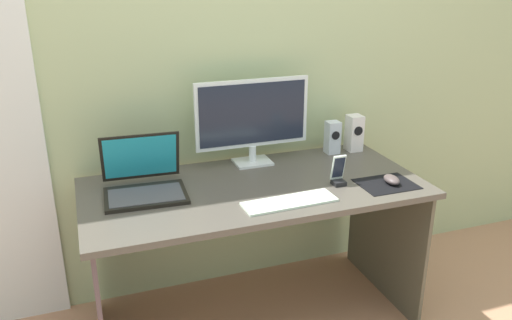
% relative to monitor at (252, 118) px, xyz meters
% --- Properties ---
extents(ground_plane, '(8.00, 8.00, 0.00)m').
position_rel_monitor_xyz_m(ground_plane, '(-0.08, -0.26, -0.95)').
color(ground_plane, tan).
extents(wall_back, '(6.00, 0.04, 2.50)m').
position_rel_monitor_xyz_m(wall_back, '(-0.08, 0.16, 0.30)').
color(wall_back, '#B2BF8C').
rests_on(wall_back, ground_plane).
extents(desk, '(1.51, 0.72, 0.71)m').
position_rel_monitor_xyz_m(desk, '(-0.08, -0.26, -0.38)').
color(desk, '#514A43').
rests_on(desk, ground_plane).
extents(monitor, '(0.57, 0.14, 0.42)m').
position_rel_monitor_xyz_m(monitor, '(0.00, 0.00, 0.00)').
color(monitor, white).
rests_on(monitor, desk).
extents(speaker_right, '(0.07, 0.08, 0.19)m').
position_rel_monitor_xyz_m(speaker_right, '(0.57, 0.00, -0.14)').
color(speaker_right, white).
rests_on(speaker_right, desk).
extents(speaker_near_monitor, '(0.07, 0.07, 0.17)m').
position_rel_monitor_xyz_m(speaker_near_monitor, '(0.44, 0.00, -0.15)').
color(speaker_near_monitor, silver).
rests_on(speaker_near_monitor, desk).
extents(laptop, '(0.36, 0.34, 0.24)m').
position_rel_monitor_xyz_m(laptop, '(-0.56, -0.18, -0.18)').
color(laptop, black).
rests_on(laptop, desk).
extents(keyboard_external, '(0.40, 0.14, 0.01)m').
position_rel_monitor_xyz_m(keyboard_external, '(-0.01, -0.49, -0.23)').
color(keyboard_external, white).
rests_on(keyboard_external, desk).
extents(mousepad, '(0.25, 0.20, 0.00)m').
position_rel_monitor_xyz_m(mousepad, '(0.48, -0.45, -0.23)').
color(mousepad, black).
rests_on(mousepad, desk).
extents(mouse, '(0.07, 0.11, 0.04)m').
position_rel_monitor_xyz_m(mouse, '(0.50, -0.46, -0.21)').
color(mouse, '#544545').
rests_on(mouse, mousepad).
extents(phone_in_dock, '(0.06, 0.06, 0.14)m').
position_rel_monitor_xyz_m(phone_in_dock, '(0.27, -0.38, -0.19)').
color(phone_in_dock, black).
rests_on(phone_in_dock, desk).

